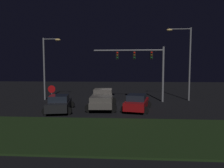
# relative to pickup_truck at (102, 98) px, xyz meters

# --- Properties ---
(ground_plane) EXTENTS (80.00, 80.00, 0.00)m
(ground_plane) POSITION_rel_pickup_truck_xyz_m (0.88, 1.26, -1.00)
(ground_plane) COLOR black
(grass_median) EXTENTS (25.47, 6.47, 0.10)m
(grass_median) POSITION_rel_pickup_truck_xyz_m (0.88, -7.62, -0.95)
(grass_median) COLOR black
(grass_median) RESTS_ON ground_plane
(pickup_truck) EXTENTS (3.05, 5.49, 1.80)m
(pickup_truck) POSITION_rel_pickup_truck_xyz_m (0.00, 0.00, 0.00)
(pickup_truck) COLOR #514C47
(pickup_truck) RESTS_ON ground_plane
(car_sedan) EXTENTS (3.00, 4.66, 1.51)m
(car_sedan) POSITION_rel_pickup_truck_xyz_m (-3.75, -1.79, -0.26)
(car_sedan) COLOR black
(car_sedan) RESTS_ON ground_plane
(car_sedan_far) EXTENTS (3.07, 4.68, 1.51)m
(car_sedan_far) POSITION_rel_pickup_truck_xyz_m (3.37, -0.83, -0.26)
(car_sedan_far) COLOR maroon
(car_sedan_far) RESTS_ON ground_plane
(traffic_signal_gantry) EXTENTS (8.32, 0.56, 6.50)m
(traffic_signal_gantry) POSITION_rel_pickup_truck_xyz_m (4.31, 4.10, 3.90)
(traffic_signal_gantry) COLOR slate
(traffic_signal_gantry) RESTS_ON ground_plane
(street_lamp_left) EXTENTS (2.27, 0.44, 7.75)m
(street_lamp_left) POSITION_rel_pickup_truck_xyz_m (-7.44, 4.72, 3.89)
(street_lamp_left) COLOR slate
(street_lamp_left) RESTS_ON ground_plane
(street_lamp_right) EXTENTS (2.99, 0.44, 8.87)m
(street_lamp_right) POSITION_rel_pickup_truck_xyz_m (9.60, 5.24, 4.56)
(street_lamp_right) COLOR slate
(street_lamp_right) RESTS_ON ground_plane
(stop_sign) EXTENTS (0.76, 0.08, 2.23)m
(stop_sign) POSITION_rel_pickup_truck_xyz_m (-5.18, 0.07, 0.56)
(stop_sign) COLOR slate
(stop_sign) RESTS_ON ground_plane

